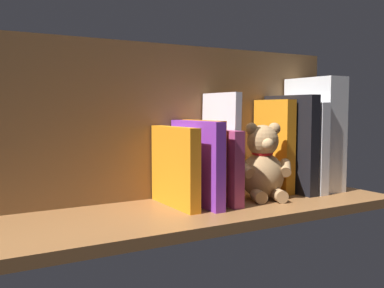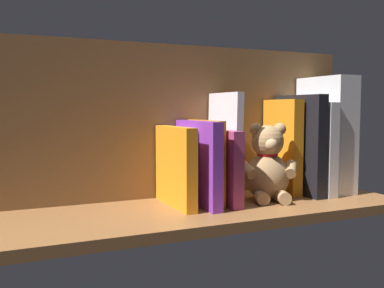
# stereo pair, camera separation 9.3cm
# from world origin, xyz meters

# --- Properties ---
(ground_plane) EXTENTS (0.98, 0.31, 0.02)m
(ground_plane) POSITION_xyz_m (0.00, 0.00, -0.01)
(ground_plane) COLOR brown
(shelf_back_panel) EXTENTS (0.98, 0.02, 0.36)m
(shelf_back_panel) POSITION_xyz_m (0.00, -0.13, 0.18)
(shelf_back_panel) COLOR brown
(shelf_back_panel) RESTS_ON ground_plane
(dictionary_thick_white) EXTENTS (0.06, 0.17, 0.29)m
(dictionary_thick_white) POSITION_xyz_m (-0.39, -0.03, 0.15)
(dictionary_thick_white) COLOR white
(dictionary_thick_white) RESTS_ON ground_plane
(book_0) EXTENTS (0.03, 0.17, 0.23)m
(book_0) POSITION_xyz_m (-0.34, -0.03, 0.11)
(book_0) COLOR silver
(book_0) RESTS_ON ground_plane
(book_1) EXTENTS (0.03, 0.17, 0.25)m
(book_1) POSITION_xyz_m (-0.31, -0.03, 0.12)
(book_1) COLOR black
(book_1) RESTS_ON ground_plane
(book_2) EXTENTS (0.03, 0.13, 0.23)m
(book_2) POSITION_xyz_m (-0.27, -0.05, 0.12)
(book_2) COLOR orange
(book_2) RESTS_ON ground_plane
(teddy_bear) EXTENTS (0.14, 0.14, 0.18)m
(teddy_bear) POSITION_xyz_m (-0.19, 0.00, 0.08)
(teddy_bear) COLOR tan
(teddy_bear) RESTS_ON ground_plane
(book_3) EXTENTS (0.02, 0.14, 0.25)m
(book_3) POSITION_xyz_m (-0.10, -0.05, 0.12)
(book_3) COLOR silver
(book_3) RESTS_ON ground_plane
(book_4) EXTENTS (0.03, 0.19, 0.16)m
(book_4) POSITION_xyz_m (-0.08, -0.03, 0.08)
(book_4) COLOR #B23F72
(book_4) RESTS_ON ground_plane
(book_5) EXTENTS (0.02, 0.16, 0.19)m
(book_5) POSITION_xyz_m (-0.05, -0.04, 0.09)
(book_5) COLOR orange
(book_5) RESTS_ON ground_plane
(book_6) EXTENTS (0.02, 0.20, 0.18)m
(book_6) POSITION_xyz_m (-0.02, -0.02, 0.09)
(book_6) COLOR purple
(book_6) RESTS_ON ground_plane
(book_7) EXTENTS (0.02, 0.13, 0.16)m
(book_7) POSITION_xyz_m (0.00, -0.05, 0.08)
(book_7) COLOR silver
(book_7) RESTS_ON ground_plane
(book_8) EXTENTS (0.03, 0.18, 0.17)m
(book_8) POSITION_xyz_m (0.03, -0.03, 0.09)
(book_8) COLOR orange
(book_8) RESTS_ON ground_plane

